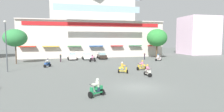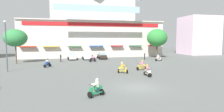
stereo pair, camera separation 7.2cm
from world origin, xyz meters
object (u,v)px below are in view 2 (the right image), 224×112
at_px(scooter_rider_2, 47,63).
at_px(scooter_rider_4, 123,68).
at_px(scooter_rider_3, 96,89).
at_px(streetlamp_near, 6,42).
at_px(scooter_rider_5, 142,66).
at_px(scooter_rider_0, 93,59).
at_px(scooter_rider_1, 147,71).
at_px(scooter_rider_6, 158,58).
at_px(parked_car_2, 102,56).
at_px(plaza_tree_0, 15,38).
at_px(pedestrian_0, 61,57).
at_px(plaza_tree_1, 157,38).
at_px(parked_car_1, 87,56).
at_px(pedestrian_1, 145,56).
at_px(parked_car_0, 72,56).

relative_size(scooter_rider_2, scooter_rider_4, 0.94).
relative_size(scooter_rider_3, streetlamp_near, 0.21).
bearing_deg(scooter_rider_5, scooter_rider_0, 116.80).
bearing_deg(scooter_rider_1, scooter_rider_6, 58.26).
relative_size(parked_car_2, scooter_rider_1, 2.81).
xyz_separation_m(plaza_tree_0, streetlamp_near, (1.23, -9.26, -0.73)).
height_order(pedestrian_0, streetlamp_near, streetlamp_near).
relative_size(scooter_rider_0, scooter_rider_4, 0.95).
bearing_deg(scooter_rider_1, scooter_rider_5, 76.94).
relative_size(parked_car_2, pedestrian_0, 2.50).
distance_m(scooter_rider_2, scooter_rider_4, 13.66).
bearing_deg(scooter_rider_5, scooter_rider_2, 156.01).
relative_size(plaza_tree_1, parked_car_2, 1.74).
bearing_deg(parked_car_2, parked_car_1, -171.58).
xyz_separation_m(plaza_tree_0, pedestrian_1, (27.08, 1.28, -4.04)).
distance_m(plaza_tree_0, parked_car_0, 12.47).
relative_size(plaza_tree_0, streetlamp_near, 0.91).
xyz_separation_m(parked_car_2, scooter_rider_1, (2.06, -22.01, -0.14)).
distance_m(scooter_rider_1, scooter_rider_5, 4.63).
xyz_separation_m(plaza_tree_1, parked_car_1, (-17.55, 0.65, -4.33)).
height_order(plaza_tree_1, parked_car_1, plaza_tree_1).
xyz_separation_m(plaza_tree_0, scooter_rider_0, (14.72, -0.22, -4.35)).
bearing_deg(parked_car_2, pedestrian_0, -156.99).
bearing_deg(scooter_rider_3, pedestrian_1, 59.06).
distance_m(scooter_rider_1, pedestrian_0, 21.37).
bearing_deg(parked_car_1, pedestrian_1, -14.60).
height_order(parked_car_1, scooter_rider_2, parked_car_1).
xyz_separation_m(plaza_tree_1, scooter_rider_0, (-16.83, -4.26, -4.49)).
relative_size(parked_car_2, scooter_rider_3, 2.78).
xyz_separation_m(plaza_tree_0, scooter_rider_5, (20.80, -12.26, -4.35)).
xyz_separation_m(parked_car_2, scooter_rider_3, (-5.50, -28.79, -0.12)).
bearing_deg(parked_car_0, parked_car_2, 1.65).
xyz_separation_m(plaza_tree_1, scooter_rider_3, (-19.36, -27.60, -4.49)).
xyz_separation_m(scooter_rider_3, pedestrian_0, (-4.00, 24.76, 0.34)).
bearing_deg(parked_car_2, scooter_rider_2, -135.70).
distance_m(plaza_tree_0, plaza_tree_1, 31.81).
xyz_separation_m(parked_car_0, scooter_rider_4, (6.64, -19.09, -0.11)).
xyz_separation_m(scooter_rider_1, scooter_rider_3, (-7.56, -6.79, 0.01)).
xyz_separation_m(plaza_tree_1, scooter_rider_4, (-14.30, -18.10, -4.47)).
xyz_separation_m(parked_car_2, pedestrian_1, (9.39, -3.95, 0.19)).
xyz_separation_m(parked_car_2, scooter_rider_6, (11.31, -7.07, -0.14)).
xyz_separation_m(scooter_rider_0, scooter_rider_5, (6.08, -12.04, -0.01)).
bearing_deg(parked_car_1, scooter_rider_6, -23.50).
height_order(parked_car_2, pedestrian_0, pedestrian_0).
height_order(plaza_tree_0, scooter_rider_1, plaza_tree_0).
xyz_separation_m(plaza_tree_0, scooter_rider_2, (6.35, -5.83, -4.37)).
distance_m(parked_car_1, streetlamp_near, 19.23).
bearing_deg(scooter_rider_5, scooter_rider_6, 51.84).
height_order(scooter_rider_3, scooter_rider_4, scooter_rider_4).
relative_size(pedestrian_1, streetlamp_near, 0.22).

